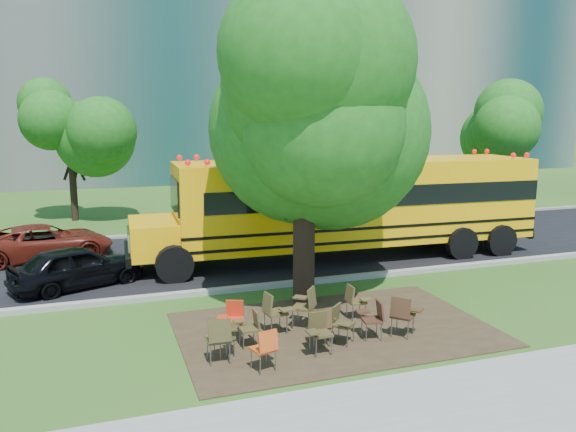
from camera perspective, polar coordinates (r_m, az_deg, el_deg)
name	(u,v)px	position (r m, az deg, el deg)	size (l,w,h in m)	color
ground	(286,327)	(13.19, -0.18, -11.23)	(160.00, 160.00, 0.00)	#245119
dirt_patch	(335,329)	(13.09, 4.77, -11.37)	(7.00, 4.50, 0.03)	#382819
asphalt_road	(222,256)	(19.64, -6.77, -4.06)	(80.00, 8.00, 0.04)	black
kerb_near	(252,287)	(15.88, -3.69, -7.25)	(80.00, 0.25, 0.14)	gray
kerb_far	(200,232)	(23.55, -8.89, -1.61)	(80.00, 0.25, 0.14)	gray
building_main	(31,32)	(48.21, -24.65, 16.60)	(38.00, 16.00, 22.00)	slate
building_right	(396,35)	(57.48, 10.90, 17.62)	(30.00, 16.00, 25.00)	gray
bg_tree_2	(69,129)	(27.66, -21.32, 8.20)	(4.80, 4.80, 6.62)	black
bg_tree_3	(349,112)	(28.28, 6.18, 10.51)	(5.60, 5.60, 7.84)	black
bg_tree_4	(495,125)	(31.70, 20.33, 8.65)	(5.00, 5.00, 6.85)	black
main_tree	(305,103)	(14.03, 1.70, 11.40)	(7.20, 7.20, 8.73)	black
school_bus	(354,202)	(19.23, 6.75, 1.46)	(13.78, 3.56, 3.34)	#FFAF08
chair_0	(226,336)	(11.53, -6.33, -11.97)	(0.52, 0.54, 0.77)	#423F1C
chair_1	(220,335)	(11.24, -6.91, -11.93)	(0.64, 0.56, 0.96)	#443E1D
chair_2	(266,345)	(10.87, -2.27, -12.98)	(0.59, 0.63, 0.87)	#D64C16
chair_3	(319,329)	(11.64, 3.13, -11.38)	(0.56, 0.52, 0.87)	#443A1D
chair_4	(322,322)	(11.98, 3.45, -10.73)	(0.63, 0.51, 0.88)	#483419
chair_5	(341,321)	(12.12, 5.37, -10.53)	(0.59, 0.74, 0.86)	#463D1E
chair_6	(374,316)	(12.48, 8.71, -9.98)	(0.51, 0.64, 0.87)	#432618
chair_7	(403,312)	(12.64, 11.64, -9.58)	(0.81, 0.64, 0.95)	#422917
chair_8	(250,324)	(11.99, -3.83, -10.93)	(0.48, 0.52, 0.81)	#4B4220
chair_9	(233,316)	(12.45, -5.60, -10.04)	(0.67, 0.53, 0.84)	red
chair_10	(274,309)	(12.58, -1.45, -9.44)	(0.63, 0.64, 0.96)	brown
chair_11	(306,303)	(12.94, 1.86, -8.82)	(0.66, 0.84, 0.98)	#4E4121
chair_12	(355,299)	(13.55, 6.81, -8.34)	(0.50, 0.55, 0.85)	brown
black_car	(77,267)	(16.96, -20.62, -4.83)	(1.46, 3.63, 1.24)	black
bg_car_red	(45,242)	(20.64, -23.46, -2.47)	(2.01, 4.36, 1.21)	#5A190F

